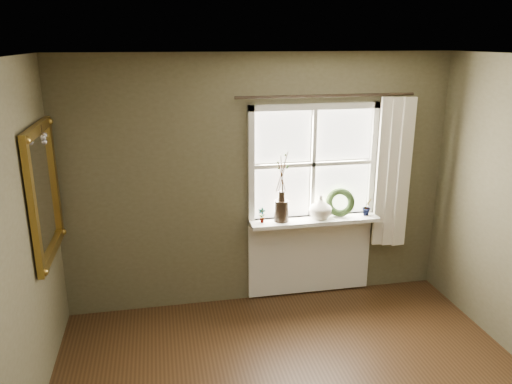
{
  "coord_description": "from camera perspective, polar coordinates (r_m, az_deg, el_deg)",
  "views": [
    {
      "loc": [
        -1.01,
        -2.55,
        2.71
      ],
      "look_at": [
        -0.19,
        1.55,
        1.43
      ],
      "focal_mm": 35.0,
      "sensor_mm": 36.0,
      "label": 1
    }
  ],
  "objects": [
    {
      "name": "wreath",
      "position": [
        5.33,
        9.57,
        -1.5
      ],
      "size": [
        0.33,
        0.23,
        0.31
      ],
      "primitive_type": "torus",
      "rotation": [
        1.36,
        0.0,
        -0.36
      ],
      "color": "#283D1B",
      "rests_on": "window_sill"
    },
    {
      "name": "potted_plant_left",
      "position": [
        5.08,
        0.68,
        -2.67
      ],
      "size": [
        0.1,
        0.08,
        0.15
      ],
      "primitive_type": "imported",
      "rotation": [
        0.0,
        0.0,
        -0.42
      ],
      "color": "#283D1B",
      "rests_on": "window_sill"
    },
    {
      "name": "ceiling",
      "position": [
        2.75,
        10.52,
        14.46
      ],
      "size": [
        4.5,
        4.5,
        0.0
      ],
      "primitive_type": "plane",
      "color": "silver",
      "rests_on": "ground"
    },
    {
      "name": "window_frame",
      "position": [
        5.18,
        6.53,
        3.19
      ],
      "size": [
        1.36,
        0.06,
        1.24
      ],
      "color": "white",
      "rests_on": "wall_back"
    },
    {
      "name": "cream_vase",
      "position": [
        5.22,
        7.36,
        -1.71
      ],
      "size": [
        0.29,
        0.29,
        0.25
      ],
      "primitive_type": "imported",
      "rotation": [
        0.0,
        0.0,
        0.26
      ],
      "color": "beige",
      "rests_on": "window_sill"
    },
    {
      "name": "curtain_rod",
      "position": [
        5.03,
        8.11,
        10.84
      ],
      "size": [
        1.84,
        0.03,
        0.03
      ],
      "primitive_type": "cylinder",
      "rotation": [
        0.0,
        1.57,
        0.0
      ],
      "color": "black",
      "rests_on": "wall_back"
    },
    {
      "name": "window_apron",
      "position": [
        5.51,
        6.17,
        -7.15
      ],
      "size": [
        1.36,
        0.04,
        0.88
      ],
      "primitive_type": "cube",
      "color": "white",
      "rests_on": "ground"
    },
    {
      "name": "dark_jug",
      "position": [
        5.11,
        2.92,
        -2.16
      ],
      "size": [
        0.17,
        0.17,
        0.22
      ],
      "primitive_type": "cylinder",
      "rotation": [
        0.0,
        0.0,
        0.14
      ],
      "color": "black",
      "rests_on": "window_sill"
    },
    {
      "name": "potted_plant_right",
      "position": [
        5.41,
        12.58,
        -1.66
      ],
      "size": [
        0.12,
        0.11,
        0.18
      ],
      "primitive_type": "imported",
      "rotation": [
        0.0,
        0.0,
        0.36
      ],
      "color": "#283D1B",
      "rests_on": "window_sill"
    },
    {
      "name": "gilt_mirror",
      "position": [
        4.52,
        -23.07,
        0.0
      ],
      "size": [
        0.1,
        0.95,
        1.14
      ],
      "color": "white",
      "rests_on": "wall_left"
    },
    {
      "name": "curtain",
      "position": [
        5.43,
        15.29,
        2.1
      ],
      "size": [
        0.36,
        0.12,
        1.59
      ],
      "primitive_type": "cube",
      "color": "#EEE6CE",
      "rests_on": "wall_back"
    },
    {
      "name": "wall_back",
      "position": [
        5.15,
        0.39,
        1.17
      ],
      "size": [
        4.0,
        0.1,
        2.6
      ],
      "primitive_type": "cube",
      "color": "brown",
      "rests_on": "ground"
    },
    {
      "name": "window_sill",
      "position": [
        5.25,
        6.68,
        -3.25
      ],
      "size": [
        1.36,
        0.26,
        0.04
      ],
      "primitive_type": "cube",
      "color": "white",
      "rests_on": "wall_back"
    }
  ]
}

